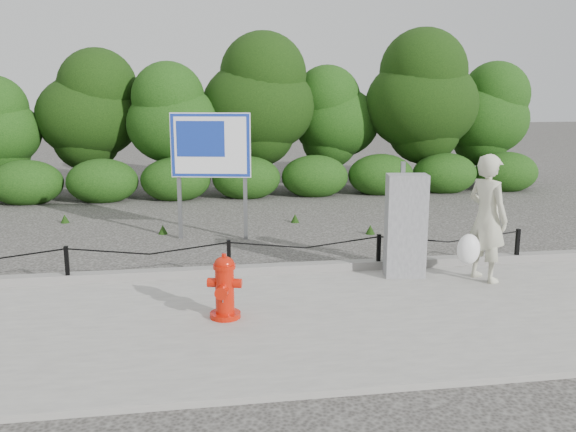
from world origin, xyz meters
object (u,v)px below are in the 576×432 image
(pedestrian, at_px, (486,220))
(utility_cabinet, at_px, (406,226))
(fire_hydrant, at_px, (225,287))
(advertising_sign, at_px, (211,151))

(pedestrian, distance_m, utility_cabinet, 1.23)
(fire_hydrant, relative_size, pedestrian, 0.44)
(pedestrian, relative_size, utility_cabinet, 1.09)
(pedestrian, xyz_separation_m, utility_cabinet, (-1.16, 0.40, -0.14))
(fire_hydrant, bearing_deg, utility_cabinet, 40.24)
(utility_cabinet, height_order, advertising_sign, advertising_sign)
(advertising_sign, bearing_deg, fire_hydrant, -78.23)
(fire_hydrant, height_order, utility_cabinet, utility_cabinet)
(fire_hydrant, height_order, pedestrian, pedestrian)
(fire_hydrant, relative_size, utility_cabinet, 0.48)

